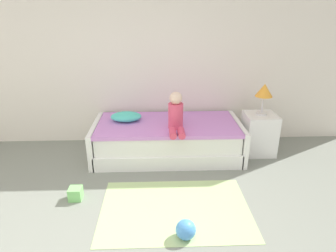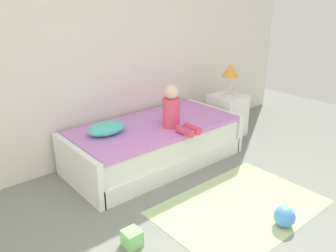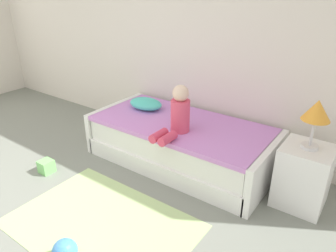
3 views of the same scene
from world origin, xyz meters
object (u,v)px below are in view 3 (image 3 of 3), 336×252
at_px(child_figure, 178,114).
at_px(bed, 181,142).
at_px(pillow, 146,104).
at_px(toy_block, 46,166).
at_px(table_lamp, 317,113).
at_px(toy_ball, 65,251).
at_px(nightstand, 303,176).

bearing_deg(child_figure, bed, 114.97).
bearing_deg(child_figure, pillow, 154.77).
bearing_deg(toy_block, child_figure, 35.39).
height_order(table_lamp, toy_ball, table_lamp).
bearing_deg(bed, pillow, 170.39).
bearing_deg(nightstand, toy_ball, -125.37).
xyz_separation_m(nightstand, pillow, (-1.94, 0.08, 0.26)).
bearing_deg(nightstand, bed, -179.28).
height_order(bed, pillow, pillow).
relative_size(child_figure, toy_block, 3.56).
height_order(nightstand, pillow, pillow).
height_order(bed, toy_ball, bed).
bearing_deg(pillow, toy_block, -112.63).
relative_size(nightstand, child_figure, 1.18).
xyz_separation_m(bed, toy_block, (-1.08, -1.07, -0.17)).
relative_size(bed, toy_ball, 11.00).
xyz_separation_m(pillow, toy_block, (-0.49, -1.17, -0.49)).
relative_size(toy_ball, toy_block, 1.34).
distance_m(bed, pillow, 0.68).
bearing_deg(toy_block, pillow, 67.37).
bearing_deg(nightstand, table_lamp, 0.00).
bearing_deg(toy_block, bed, 44.78).
bearing_deg(toy_block, toy_ball, -29.15).
bearing_deg(child_figure, toy_block, -144.61).
distance_m(pillow, toy_ball, 2.02).
bearing_deg(table_lamp, child_figure, -168.84).
height_order(bed, toy_block, bed).
bearing_deg(pillow, bed, -9.61).
bearing_deg(child_figure, nightstand, 11.16).
distance_m(bed, toy_block, 1.53).
height_order(bed, table_lamp, table_lamp).
relative_size(nightstand, pillow, 1.36).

